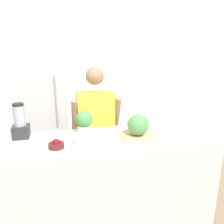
# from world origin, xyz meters

# --- Properties ---
(wall_back) EXTENTS (8.00, 0.06, 2.60)m
(wall_back) POSITION_xyz_m (0.00, 2.00, 1.30)
(wall_back) COLOR white
(wall_back) RESTS_ON ground_plane
(counter_island) EXTENTS (1.94, 0.67, 0.96)m
(counter_island) POSITION_xyz_m (0.00, 0.34, 0.48)
(counter_island) COLOR beige
(counter_island) RESTS_ON ground_plane
(refrigerator) EXTENTS (0.71, 0.66, 1.87)m
(refrigerator) POSITION_xyz_m (-0.74, 1.64, 0.94)
(refrigerator) COLOR #B7B7BC
(refrigerator) RESTS_ON ground_plane
(person) EXTENTS (0.56, 0.26, 1.59)m
(person) POSITION_xyz_m (-0.07, 0.90, 0.81)
(person) COLOR #4C608C
(person) RESTS_ON ground_plane
(cutting_board) EXTENTS (0.33, 0.30, 0.01)m
(cutting_board) POSITION_xyz_m (0.25, 0.33, 0.96)
(cutting_board) COLOR tan
(cutting_board) RESTS_ON counter_island
(watermelon) EXTENTS (0.21, 0.21, 0.21)m
(watermelon) POSITION_xyz_m (0.25, 0.33, 1.07)
(watermelon) COLOR #4C8C47
(watermelon) RESTS_ON cutting_board
(bowl_cherries) EXTENTS (0.13, 0.13, 0.08)m
(bowl_cherries) POSITION_xyz_m (-0.52, 0.24, 0.99)
(bowl_cherries) COLOR #511E19
(bowl_cherries) RESTS_ON counter_island
(bowl_cream) EXTENTS (0.12, 0.12, 0.11)m
(bowl_cream) POSITION_xyz_m (-0.32, 0.29, 1.00)
(bowl_cream) COLOR beige
(bowl_cream) RESTS_ON counter_island
(blender) EXTENTS (0.15, 0.15, 0.34)m
(blender) POSITION_xyz_m (-0.85, 0.56, 1.09)
(blender) COLOR #28282D
(blender) RESTS_ON counter_island
(potted_plant) EXTENTS (0.17, 0.17, 0.24)m
(potted_plant) POSITION_xyz_m (-0.25, 0.51, 1.08)
(potted_plant) COLOR beige
(potted_plant) RESTS_ON counter_island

